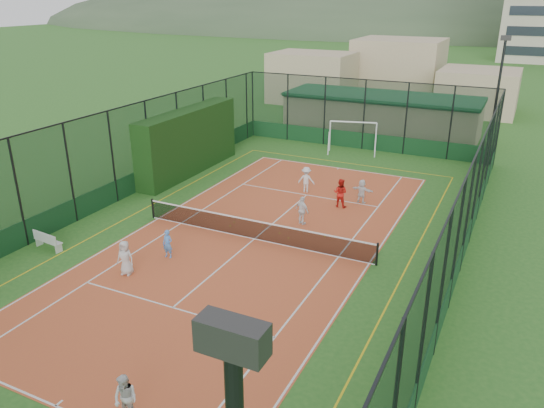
{
  "coord_description": "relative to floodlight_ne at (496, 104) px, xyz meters",
  "views": [
    {
      "loc": [
        10.43,
        -19.65,
        10.67
      ],
      "look_at": [
        0.13,
        1.63,
        1.2
      ],
      "focal_mm": 35.0,
      "sensor_mm": 36.0,
      "label": 1
    }
  ],
  "objects": [
    {
      "name": "ground",
      "position": [
        -8.6,
        -16.6,
        -4.12
      ],
      "size": [
        300.0,
        300.0,
        0.0
      ],
      "primitive_type": "plane",
      "color": "#296221",
      "rests_on": "ground"
    },
    {
      "name": "court_slab",
      "position": [
        -8.6,
        -16.6,
        -4.12
      ],
      "size": [
        11.17,
        23.97,
        0.01
      ],
      "primitive_type": "cube",
      "color": "#C85F2C",
      "rests_on": "ground"
    },
    {
      "name": "tennis_net",
      "position": [
        -8.6,
        -16.6,
        -3.59
      ],
      "size": [
        11.67,
        0.12,
        1.06
      ],
      "primitive_type": null,
      "color": "black",
      "rests_on": "ground"
    },
    {
      "name": "perimeter_fence",
      "position": [
        -8.6,
        -16.6,
        -1.62
      ],
      "size": [
        18.12,
        34.12,
        5.0
      ],
      "primitive_type": null,
      "color": "black",
      "rests_on": "ground"
    },
    {
      "name": "floodlight_ne",
      "position": [
        0.0,
        0.0,
        0.0
      ],
      "size": [
        0.6,
        0.26,
        8.25
      ],
      "primitive_type": null,
      "color": "black",
      "rests_on": "ground"
    },
    {
      "name": "clubhouse",
      "position": [
        -8.6,
        5.4,
        -2.55
      ],
      "size": [
        15.2,
        7.2,
        3.15
      ],
      "primitive_type": null,
      "color": "tan",
      "rests_on": "ground"
    },
    {
      "name": "distant_hills",
      "position": [
        -8.6,
        133.4,
        -4.12
      ],
      "size": [
        200.0,
        60.0,
        24.0
      ],
      "primitive_type": null,
      "color": "#384C33",
      "rests_on": "ground"
    },
    {
      "name": "hedge_left",
      "position": [
        -16.9,
        -9.55,
        -2.13
      ],
      "size": [
        1.37,
        9.11,
        3.99
      ],
      "primitive_type": "cube",
      "color": "black",
      "rests_on": "ground"
    },
    {
      "name": "white_bench",
      "position": [
        -16.4,
        -21.46,
        -3.69
      ],
      "size": [
        1.57,
        0.58,
        0.86
      ],
      "primitive_type": null,
      "rotation": [
        0.0,
        0.0,
        -0.1
      ],
      "color": "white",
      "rests_on": "ground"
    },
    {
      "name": "futsal_goal_far",
      "position": [
        -9.03,
        -0.64,
        -3.04
      ],
      "size": [
        3.49,
        1.8,
        2.16
      ],
      "primitive_type": null,
      "rotation": [
        0.0,
        0.0,
        0.26
      ],
      "color": "white",
      "rests_on": "ground"
    },
    {
      "name": "child_near_left",
      "position": [
        -11.75,
        -21.76,
        -3.38
      ],
      "size": [
        0.78,
        0.58,
        1.46
      ],
      "primitive_type": "imported",
      "rotation": [
        0.0,
        0.0,
        0.17
      ],
      "color": "silver",
      "rests_on": "court_slab"
    },
    {
      "name": "child_near_mid",
      "position": [
        -11.1,
        -19.81,
        -3.48
      ],
      "size": [
        0.47,
        0.32,
        1.26
      ],
      "primitive_type": "imported",
      "rotation": [
        0.0,
        0.0,
        0.05
      ],
      "color": "#4F8EE2",
      "rests_on": "court_slab"
    },
    {
      "name": "child_near_right",
      "position": [
        -6.44,
        -28.01,
        -3.4
      ],
      "size": [
        0.7,
        0.55,
        1.43
      ],
      "primitive_type": "imported",
      "rotation": [
        0.0,
        0.0,
        -0.01
      ],
      "color": "silver",
      "rests_on": "court_slab"
    },
    {
      "name": "child_far_left",
      "position": [
        -8.83,
        -9.74,
        -3.37
      ],
      "size": [
        1.03,
        0.69,
        1.49
      ],
      "primitive_type": "imported",
      "rotation": [
        0.0,
        0.0,
        3.29
      ],
      "color": "silver",
      "rests_on": "court_slab"
    },
    {
      "name": "child_far_right",
      "position": [
        -7.28,
        -14.04,
        -3.39
      ],
      "size": [
        0.92,
        0.65,
        1.44
      ],
      "primitive_type": "imported",
      "rotation": [
        0.0,
        0.0,
        2.74
      ],
      "color": "white",
      "rests_on": "court_slab"
    },
    {
      "name": "child_far_back",
      "position": [
        -5.49,
        -9.98,
        -3.46
      ],
      "size": [
        1.26,
        0.57,
        1.32
      ],
      "primitive_type": "imported",
      "rotation": [
        0.0,
        0.0,
        2.99
      ],
      "color": "white",
      "rests_on": "court_slab"
    },
    {
      "name": "coach",
      "position": [
        -6.35,
        -11.04,
        -3.34
      ],
      "size": [
        0.76,
        0.59,
        1.56
      ],
      "primitive_type": "imported",
      "rotation": [
        0.0,
        0.0,
        3.14
      ],
      "color": "red",
      "rests_on": "court_slab"
    },
    {
      "name": "tennis_balls",
      "position": [
        -8.38,
        -15.47,
        -4.08
      ],
      "size": [
        4.7,
        0.94,
        0.07
      ],
      "color": "#CCE033",
      "rests_on": "court_slab"
    }
  ]
}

